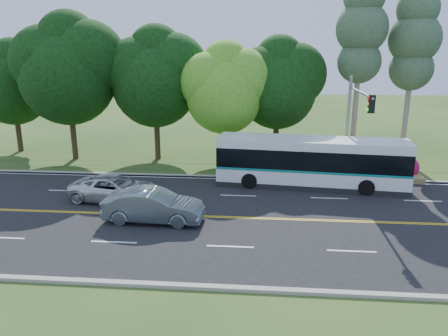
# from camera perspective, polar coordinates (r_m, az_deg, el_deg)

# --- Properties ---
(ground) EXTENTS (120.00, 120.00, 0.00)m
(ground) POSITION_cam_1_polar(r_m,az_deg,el_deg) (23.62, 2.64, -6.54)
(ground) COLOR #254316
(ground) RESTS_ON ground
(road) EXTENTS (60.00, 14.00, 0.02)m
(road) POSITION_cam_1_polar(r_m,az_deg,el_deg) (23.61, 2.64, -6.52)
(road) COLOR black
(road) RESTS_ON ground
(curb_north) EXTENTS (60.00, 0.30, 0.15)m
(curb_north) POSITION_cam_1_polar(r_m,az_deg,el_deg) (30.32, 3.19, -1.23)
(curb_north) COLOR #9A948B
(curb_north) RESTS_ON ground
(curb_south) EXTENTS (60.00, 0.30, 0.15)m
(curb_south) POSITION_cam_1_polar(r_m,az_deg,el_deg) (17.20, 1.62, -15.47)
(curb_south) COLOR #9A948B
(curb_south) RESTS_ON ground
(grass_verge) EXTENTS (60.00, 4.00, 0.10)m
(grass_verge) POSITION_cam_1_polar(r_m,az_deg,el_deg) (32.10, 3.30, -0.29)
(grass_verge) COLOR #254316
(grass_verge) RESTS_ON ground
(lane_markings) EXTENTS (57.60, 13.82, 0.00)m
(lane_markings) POSITION_cam_1_polar(r_m,az_deg,el_deg) (23.61, 2.41, -6.49)
(lane_markings) COLOR gold
(lane_markings) RESTS_ON road
(tree_row) EXTENTS (44.70, 9.10, 13.84)m
(tree_row) POSITION_cam_1_polar(r_m,az_deg,el_deg) (34.52, -5.14, 12.10)
(tree_row) COLOR black
(tree_row) RESTS_ON ground
(bougainvillea_hedge) EXTENTS (9.50, 2.25, 1.50)m
(bougainvillea_hedge) POSITION_cam_1_polar(r_m,az_deg,el_deg) (31.74, 16.34, 0.13)
(bougainvillea_hedge) COLOR maroon
(bougainvillea_hedge) RESTS_ON ground
(traffic_signal) EXTENTS (0.42, 6.10, 7.00)m
(traffic_signal) POSITION_cam_1_polar(r_m,az_deg,el_deg) (28.14, 16.65, 6.39)
(traffic_signal) COLOR gray
(traffic_signal) RESTS_ON ground
(transit_bus) EXTENTS (12.26, 3.79, 3.16)m
(transit_bus) POSITION_cam_1_polar(r_m,az_deg,el_deg) (28.77, 11.28, 0.66)
(transit_bus) COLOR white
(transit_bus) RESTS_ON road
(sedan) EXTENTS (5.28, 2.04, 1.71)m
(sedan) POSITION_cam_1_polar(r_m,az_deg,el_deg) (23.12, -9.21, -4.91)
(sedan) COLOR slate
(sedan) RESTS_ON road
(suv) EXTENTS (5.73, 3.37, 1.50)m
(suv) POSITION_cam_1_polar(r_m,az_deg,el_deg) (26.56, -13.96, -2.65)
(suv) COLOR silver
(suv) RESTS_ON road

